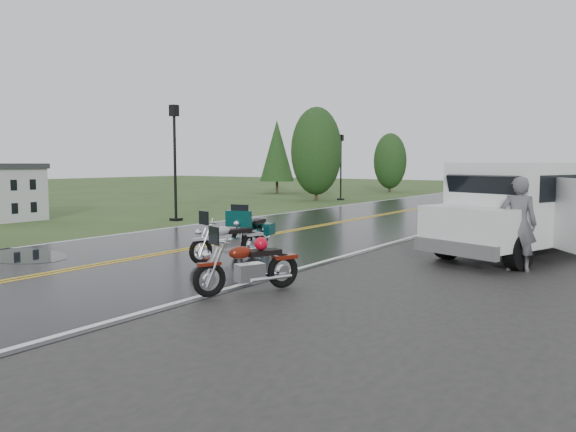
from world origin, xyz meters
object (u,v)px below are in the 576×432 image
(motorcycle_red, at_px, (209,266))
(van_white, at_px, (448,211))
(motorcycle_teal, at_px, (238,232))
(motorcycle_silver, at_px, (201,241))
(house_left, at_px, (7,135))
(person_at_van, at_px, (518,225))
(lamp_post_far_left, at_px, (341,167))
(lamp_post_near_left, at_px, (175,163))

(motorcycle_red, xyz_separation_m, van_white, (1.87, 5.97, 0.57))
(motorcycle_red, bearing_deg, motorcycle_teal, 146.46)
(motorcycle_teal, bearing_deg, van_white, 15.50)
(motorcycle_silver, bearing_deg, house_left, -179.21)
(house_left, bearing_deg, person_at_van, 1.01)
(motorcycle_teal, bearing_deg, motorcycle_silver, -95.14)
(house_left, xyz_separation_m, motorcycle_teal, (12.63, -1.42, -2.71))
(lamp_post_far_left, bearing_deg, motorcycle_teal, -67.34)
(person_at_van, bearing_deg, house_left, -5.56)
(house_left, bearing_deg, motorcycle_silver, -12.79)
(lamp_post_far_left, bearing_deg, van_white, -53.79)
(van_white, bearing_deg, motorcycle_silver, -117.96)
(motorcycle_silver, relative_size, lamp_post_far_left, 0.49)
(house_left, height_order, motorcycle_red, house_left)
(van_white, height_order, person_at_van, van_white)
(motorcycle_silver, bearing_deg, person_at_van, 43.15)
(motorcycle_teal, distance_m, lamp_post_near_left, 8.95)
(motorcycle_red, distance_m, van_white, 6.28)
(van_white, distance_m, person_at_van, 1.78)
(person_at_van, bearing_deg, motorcycle_teal, 9.81)
(house_left, relative_size, lamp_post_near_left, 1.93)
(motorcycle_teal, height_order, person_at_van, person_at_van)
(motorcycle_silver, distance_m, lamp_post_far_left, 22.22)
(motorcycle_teal, relative_size, motorcycle_silver, 1.05)
(van_white, bearing_deg, house_left, -158.37)
(motorcycle_red, distance_m, person_at_van, 6.42)
(house_left, distance_m, motorcycle_red, 16.09)
(lamp_post_near_left, bearing_deg, lamp_post_far_left, 92.92)
(person_at_van, bearing_deg, lamp_post_far_left, -57.85)
(house_left, distance_m, lamp_post_far_left, 18.34)
(lamp_post_near_left, bearing_deg, person_at_van, -13.77)
(motorcycle_silver, bearing_deg, lamp_post_near_left, 152.67)
(van_white, relative_size, lamp_post_near_left, 1.30)
(house_left, height_order, van_white, house_left)
(motorcycle_silver, xyz_separation_m, person_at_van, (5.72, 3.24, 0.40))
(lamp_post_near_left, relative_size, lamp_post_far_left, 1.14)
(motorcycle_silver, distance_m, person_at_van, 6.59)
(van_white, bearing_deg, lamp_post_far_left, 144.62)
(motorcycle_teal, height_order, motorcycle_silver, motorcycle_teal)
(person_at_van, height_order, lamp_post_near_left, lamp_post_near_left)
(house_left, xyz_separation_m, motorcycle_silver, (12.85, -2.92, -2.74))
(van_white, distance_m, lamp_post_near_left, 11.88)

